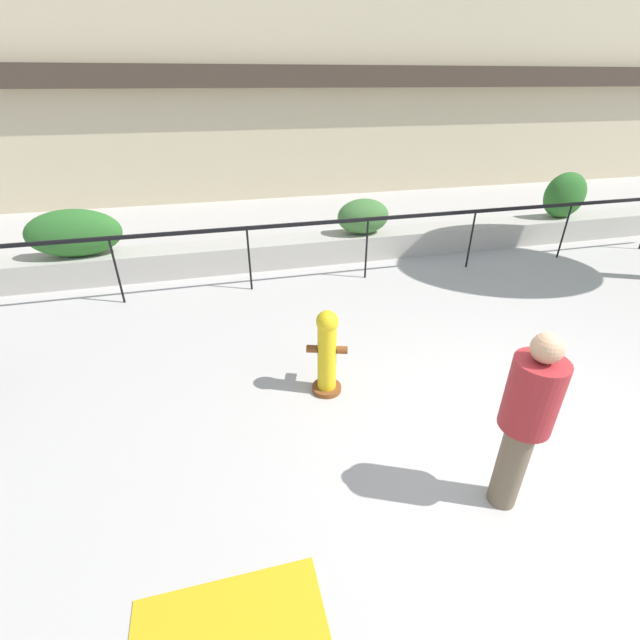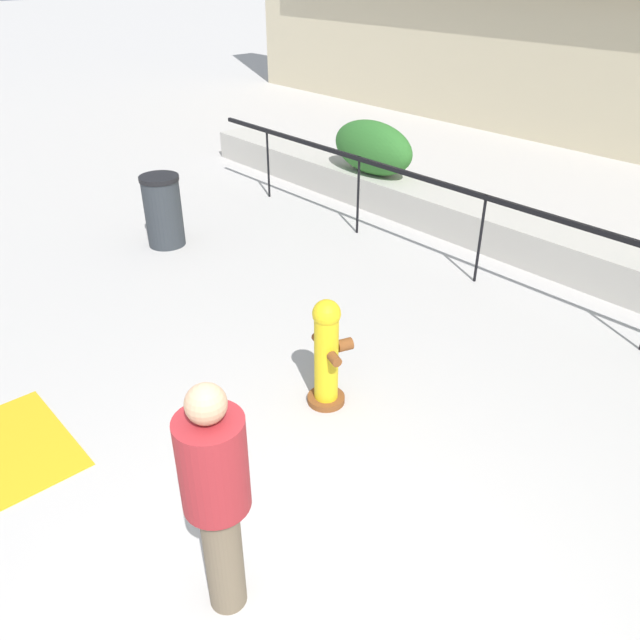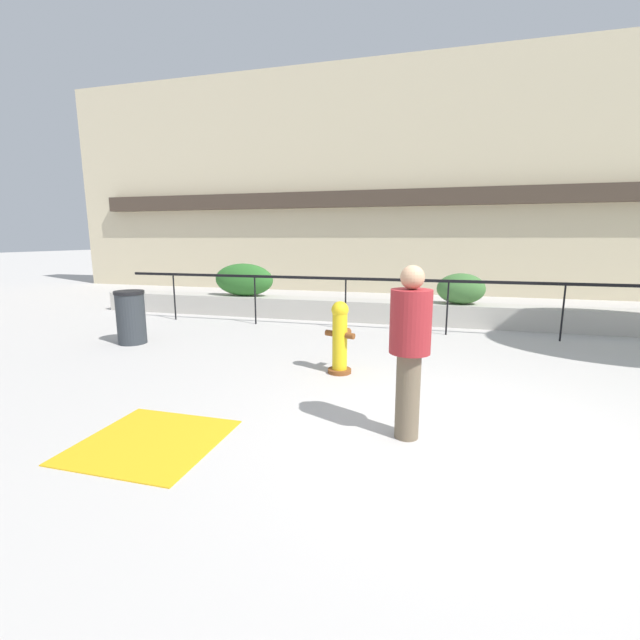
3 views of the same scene
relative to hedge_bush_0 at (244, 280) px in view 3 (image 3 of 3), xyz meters
The scene contains 10 objects.
ground_plane 7.91m from the hedge_bush_0, 49.77° to the right, with size 120.00×120.00×0.00m, color #BCB7B2.
building_facade 8.43m from the hedge_bush_0, 49.69° to the left, with size 30.00×1.36×8.00m.
planter_wall_low 5.12m from the hedge_bush_0, ahead, with size 18.00×0.70×0.50m, color #B7B2A8.
fence_railing_segment 5.20m from the hedge_bush_0, 12.23° to the right, with size 15.00×0.05×1.15m.
hedge_bush_0 is the anchor object (origin of this frame).
hedge_bush_1 5.38m from the hedge_bush_0, ahead, with size 1.07×0.70×0.70m, color #427538.
fire_hydrant 5.47m from the hedge_bush_0, 50.08° to the right, with size 0.48×0.48×1.08m.
pedestrian 7.62m from the hedge_bush_0, 52.72° to the right, with size 0.54×0.54×1.73m.
tactile_warning_pad 7.24m from the hedge_bush_0, 72.22° to the right, with size 1.32×1.32×0.01m, color gold.
trash_bin 3.55m from the hedge_bush_0, 101.91° to the right, with size 0.55×0.55×1.01m.
Camera 3 is at (-0.24, -4.18, 1.98)m, focal length 24.00 mm.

